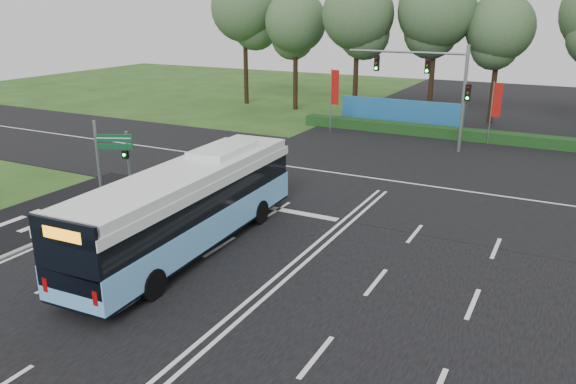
# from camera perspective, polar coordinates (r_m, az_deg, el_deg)

# --- Properties ---
(ground) EXTENTS (120.00, 120.00, 0.00)m
(ground) POSITION_cam_1_polar(r_m,az_deg,el_deg) (21.31, 0.44, -7.36)
(ground) COLOR #264818
(ground) RESTS_ON ground
(road_main) EXTENTS (20.00, 120.00, 0.04)m
(road_main) POSITION_cam_1_polar(r_m,az_deg,el_deg) (21.30, 0.44, -7.32)
(road_main) COLOR black
(road_main) RESTS_ON ground
(road_cross) EXTENTS (120.00, 14.00, 0.05)m
(road_cross) POSITION_cam_1_polar(r_m,az_deg,el_deg) (31.76, 10.36, 1.11)
(road_cross) COLOR black
(road_cross) RESTS_ON ground
(bike_path) EXTENTS (5.00, 18.00, 0.06)m
(bike_path) POSITION_cam_1_polar(r_m,az_deg,el_deg) (27.10, -27.07, -3.66)
(bike_path) COLOR black
(bike_path) RESTS_ON ground
(kerb_strip) EXTENTS (0.25, 18.00, 0.12)m
(kerb_strip) POSITION_cam_1_polar(r_m,az_deg,el_deg) (25.26, -23.85, -4.65)
(kerb_strip) COLOR gray
(kerb_strip) RESTS_ON ground
(city_bus) EXTENTS (3.18, 12.73, 3.62)m
(city_bus) POSITION_cam_1_polar(r_m,az_deg,el_deg) (22.31, -10.01, -1.38)
(city_bus) COLOR #6AB5F7
(city_bus) RESTS_ON ground
(pedestrian_signal) EXTENTS (0.30, 0.42, 3.53)m
(pedestrian_signal) POSITION_cam_1_polar(r_m,az_deg,el_deg) (28.67, -15.92, 2.80)
(pedestrian_signal) COLOR gray
(pedestrian_signal) RESTS_ON ground
(street_sign) EXTENTS (1.61, 0.78, 4.47)m
(street_sign) POSITION_cam_1_polar(r_m,az_deg,el_deg) (26.61, -18.06, 3.35)
(street_sign) COLOR gray
(street_sign) RESTS_ON ground
(banner_flag_left) EXTENTS (0.71, 0.20, 4.88)m
(banner_flag_left) POSITION_cam_1_polar(r_m,az_deg,el_deg) (43.39, 4.67, 10.16)
(banner_flag_left) COLOR gray
(banner_flag_left) RESTS_ON ground
(banner_flag_mid) EXTENTS (0.65, 0.12, 4.44)m
(banner_flag_mid) POSITION_cam_1_polar(r_m,az_deg,el_deg) (41.73, 20.33, 8.40)
(banner_flag_mid) COLOR gray
(banner_flag_mid) RESTS_ON ground
(traffic_light_gantry) EXTENTS (8.41, 0.28, 7.00)m
(traffic_light_gantry) POSITION_cam_1_polar(r_m,az_deg,el_deg) (38.84, 14.93, 10.90)
(traffic_light_gantry) COLOR gray
(traffic_light_gantry) RESTS_ON ground
(hedge) EXTENTS (22.00, 1.20, 0.80)m
(hedge) POSITION_cam_1_polar(r_m,az_deg,el_deg) (43.43, 15.42, 5.86)
(hedge) COLOR #143714
(hedge) RESTS_ON ground
(blue_hoarding) EXTENTS (10.00, 0.30, 2.20)m
(blue_hoarding) POSITION_cam_1_polar(r_m,az_deg,el_deg) (46.63, 11.36, 7.85)
(blue_hoarding) COLOR #1E62A2
(blue_hoarding) RESTS_ON ground
(eucalyptus_row) EXTENTS (42.66, 8.12, 12.38)m
(eucalyptus_row) POSITION_cam_1_polar(r_m,az_deg,el_deg) (49.32, 13.84, 17.01)
(eucalyptus_row) COLOR black
(eucalyptus_row) RESTS_ON ground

